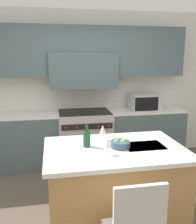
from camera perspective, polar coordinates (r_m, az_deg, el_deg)
The scene contains 10 objects.
ground_plane at distance 3.22m, azimuth 1.37°, elevation -23.33°, with size 10.00×10.00×0.00m, color brown.
back_cabinetry at distance 4.55m, azimuth -3.65°, elevation 8.87°, with size 10.00×0.46×2.70m.
back_counter at distance 4.52m, azimuth -3.07°, elevation -5.81°, with size 3.63×0.62×0.94m.
range_stove at distance 4.50m, azimuth -3.04°, elevation -5.80°, with size 0.92×0.70×0.95m.
microwave at distance 4.64m, azimuth 10.66°, elevation 2.29°, with size 0.54×0.44×0.29m.
kitchen_island at distance 2.96m, azimuth 3.73°, elevation -16.28°, with size 1.53×1.03×0.90m.
wine_bottle at distance 2.78m, azimuth -2.59°, elevation -6.09°, with size 0.08×0.08×0.24m.
wine_glass_near at distance 2.54m, azimuth 2.18°, elevation -6.94°, with size 0.08×0.08×0.19m.
wine_glass_far at distance 2.97m, azimuth 1.09°, elevation -4.10°, with size 0.08×0.08×0.19m.
fruit_bowl at distance 2.77m, azimuth 5.20°, elevation -7.27°, with size 0.22×0.22×0.10m.
Camera 1 is at (-0.55, -2.55, 1.88)m, focal length 40.00 mm.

